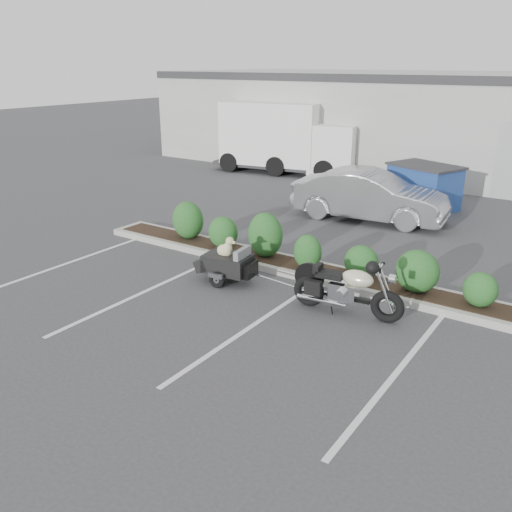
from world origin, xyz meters
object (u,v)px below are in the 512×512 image
Objects in this scene: dumpster at (424,186)px; delivery_truck at (289,139)px; motorcycle at (347,290)px; pet_trailer at (227,263)px; sedan at (370,196)px.

dumpster is 0.38× the size of delivery_truck.
motorcycle is 13.73m from delivery_truck.
delivery_truck reaches higher than motorcycle.
delivery_truck reaches higher than pet_trailer.
pet_trailer is 0.39× the size of sedan.
motorcycle reaches higher than pet_trailer.
motorcycle is at bearing -59.39° from dumpster.
motorcycle is 2.79m from pet_trailer.
pet_trailer is 12.31m from delivery_truck.
dumpster is (0.85, 2.32, -0.03)m from sedan.
dumpster reaches higher than motorcycle.
motorcycle is at bearing -63.50° from delivery_truck.
sedan is 1.79× the size of dumpster.
pet_trailer is at bearing 173.30° from motorcycle.
sedan is at bearing -49.69° from delivery_truck.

